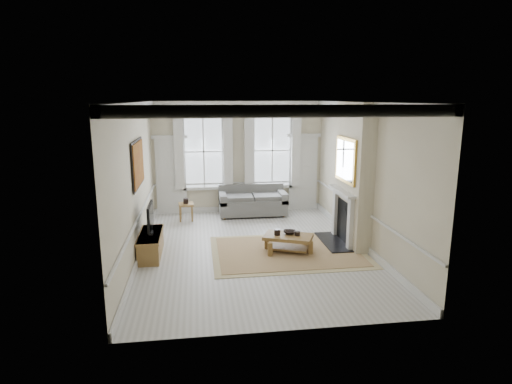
{
  "coord_description": "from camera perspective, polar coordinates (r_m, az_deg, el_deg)",
  "views": [
    {
      "loc": [
        -1.25,
        -9.4,
        3.48
      ],
      "look_at": [
        0.14,
        0.62,
        1.25
      ],
      "focal_mm": 30.0,
      "sensor_mm": 36.0,
      "label": 1
    }
  ],
  "objects": [
    {
      "name": "door_left",
      "position": [
        13.19,
        -11.26,
        2.01
      ],
      "size": [
        0.9,
        0.08,
        2.3
      ],
      "primitive_type": "cube",
      "color": "silver",
      "rests_on": "floor"
    },
    {
      "name": "left_wall",
      "position": [
        9.66,
        -15.8,
        1.35
      ],
      "size": [
        0.0,
        7.2,
        7.2
      ],
      "primitive_type": "plane",
      "rotation": [
        1.57,
        0.0,
        1.57
      ],
      "color": "beige",
      "rests_on": "floor"
    },
    {
      "name": "painting",
      "position": [
        9.89,
        -15.46,
        3.67
      ],
      "size": [
        0.05,
        1.66,
        1.06
      ],
      "primitive_type": "cube",
      "color": "#9D691A",
      "rests_on": "left_wall"
    },
    {
      "name": "mirror",
      "position": [
        10.31,
        11.82,
        4.19
      ],
      "size": [
        0.06,
        1.26,
        1.06
      ],
      "primitive_type": "cube",
      "color": "#BA8E33",
      "rests_on": "chimney_breast"
    },
    {
      "name": "rug",
      "position": [
        9.99,
        4.29,
        -7.91
      ],
      "size": [
        3.5,
        2.6,
        0.02
      ],
      "primitive_type": "cube",
      "color": "tan",
      "rests_on": "floor"
    },
    {
      "name": "ceramic_pot_b",
      "position": [
        9.85,
        5.53,
        -5.53
      ],
      "size": [
        0.13,
        0.13,
        0.09
      ],
      "primitive_type": "cylinder",
      "color": "black",
      "rests_on": "coffee_table"
    },
    {
      "name": "floor",
      "position": [
        10.1,
        -0.32,
        -7.72
      ],
      "size": [
        7.2,
        7.2,
        0.0
      ],
      "primitive_type": "plane",
      "color": "#B7B5AD",
      "rests_on": "ground"
    },
    {
      "name": "window_right",
      "position": [
        13.25,
        2.16,
        5.57
      ],
      "size": [
        1.26,
        0.2,
        2.2
      ],
      "primitive_type": null,
      "color": "#B2BCC6",
      "rests_on": "back_wall"
    },
    {
      "name": "door_right",
      "position": [
        13.58,
        6.29,
        2.47
      ],
      "size": [
        0.9,
        0.08,
        2.3
      ],
      "primitive_type": "cube",
      "color": "silver",
      "rests_on": "floor"
    },
    {
      "name": "side_table",
      "position": [
        12.52,
        -9.31,
        -1.98
      ],
      "size": [
        0.44,
        0.44,
        0.51
      ],
      "rotation": [
        0.0,
        0.0,
        0.07
      ],
      "color": "brown",
      "rests_on": "floor"
    },
    {
      "name": "tv_stand",
      "position": [
        9.98,
        -13.84,
        -6.8
      ],
      "size": [
        0.46,
        1.43,
        0.51
      ],
      "primitive_type": "cube",
      "color": "brown",
      "rests_on": "floor"
    },
    {
      "name": "ceiling",
      "position": [
        9.49,
        -0.34,
        11.95
      ],
      "size": [
        7.2,
        7.2,
        0.0
      ],
      "primitive_type": "plane",
      "rotation": [
        3.14,
        0.0,
        0.0
      ],
      "color": "white",
      "rests_on": "back_wall"
    },
    {
      "name": "tv",
      "position": [
        9.78,
        -13.91,
        -3.2
      ],
      "size": [
        0.08,
        0.9,
        0.68
      ],
      "color": "black",
      "rests_on": "tv_stand"
    },
    {
      "name": "back_wall",
      "position": [
        13.18,
        -2.4,
        4.66
      ],
      "size": [
        5.2,
        0.0,
        5.2
      ],
      "primitive_type": "plane",
      "rotation": [
        1.57,
        0.0,
        0.0
      ],
      "color": "beige",
      "rests_on": "floor"
    },
    {
      "name": "coffee_table",
      "position": [
        9.89,
        4.31,
        -6.2
      ],
      "size": [
        1.25,
        1.01,
        0.41
      ],
      "rotation": [
        0.0,
        0.0,
        -0.41
      ],
      "color": "brown",
      "rests_on": "rug"
    },
    {
      "name": "window_left",
      "position": [
        13.05,
        -7.0,
        5.38
      ],
      "size": [
        1.26,
        0.2,
        2.2
      ],
      "primitive_type": null,
      "color": "#B2BCC6",
      "rests_on": "back_wall"
    },
    {
      "name": "sofa",
      "position": [
        12.99,
        -0.48,
        -1.41
      ],
      "size": [
        2.01,
        0.98,
        0.9
      ],
      "color": "#5A5A58",
      "rests_on": "floor"
    },
    {
      "name": "bowl",
      "position": [
        9.96,
        4.49,
        -5.37
      ],
      "size": [
        0.36,
        0.36,
        0.07
      ],
      "primitive_type": "imported",
      "rotation": [
        0.0,
        0.0,
        -0.26
      ],
      "color": "black",
      "rests_on": "coffee_table"
    },
    {
      "name": "hearth",
      "position": [
        10.71,
        10.28,
        -6.6
      ],
      "size": [
        0.55,
        1.5,
        0.05
      ],
      "primitive_type": "cube",
      "color": "black",
      "rests_on": "floor"
    },
    {
      "name": "ceramic_pot_a",
      "position": [
        9.84,
        2.84,
        -5.36
      ],
      "size": [
        0.14,
        0.14,
        0.14
      ],
      "primitive_type": "cylinder",
      "color": "black",
      "rests_on": "coffee_table"
    },
    {
      "name": "right_wall",
      "position": [
        10.31,
        14.15,
        2.11
      ],
      "size": [
        0.0,
        7.2,
        7.2
      ],
      "primitive_type": "plane",
      "rotation": [
        1.57,
        0.0,
        -1.57
      ],
      "color": "beige",
      "rests_on": "floor"
    },
    {
      "name": "fireplace",
      "position": [
        10.57,
        11.45,
        -2.9
      ],
      "size": [
        0.21,
        1.45,
        1.33
      ],
      "color": "silver",
      "rests_on": "floor"
    },
    {
      "name": "chimney_breast",
      "position": [
        10.43,
        12.85,
        2.3
      ],
      "size": [
        0.35,
        1.7,
        3.38
      ],
      "primitive_type": "cube",
      "color": "beige",
      "rests_on": "floor"
    }
  ]
}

